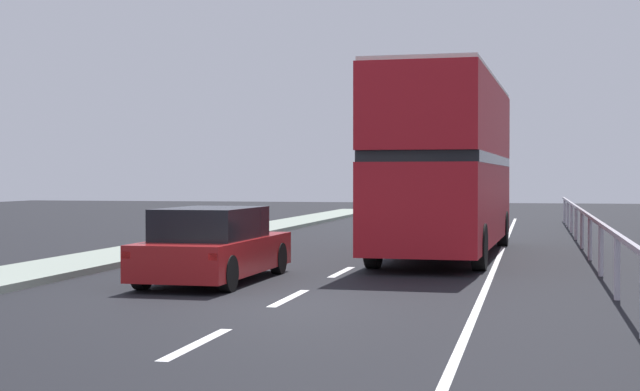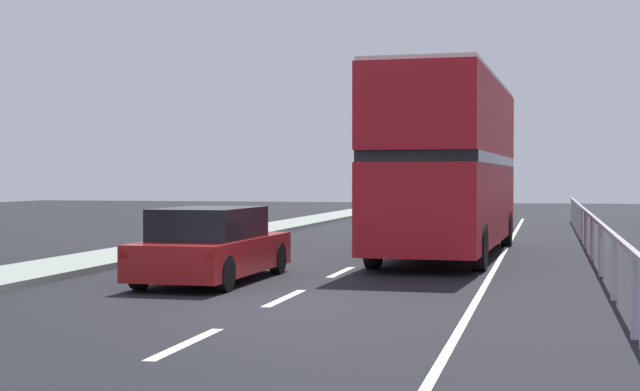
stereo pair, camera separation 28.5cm
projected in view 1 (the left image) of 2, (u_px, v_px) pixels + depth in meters
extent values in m
cube|color=black|center=(282.00, 305.00, 15.38)|extent=(75.23, 120.00, 0.10)
cube|color=silver|center=(197.00, 344.00, 11.49)|extent=(0.16, 2.27, 0.01)
cube|color=silver|center=(289.00, 298.00, 15.82)|extent=(0.16, 2.27, 0.01)
cube|color=silver|center=(342.00, 272.00, 20.16)|extent=(0.16, 2.27, 0.01)
cube|color=silver|center=(376.00, 255.00, 24.50)|extent=(0.16, 2.27, 0.01)
cube|color=silver|center=(399.00, 243.00, 28.83)|extent=(0.16, 2.27, 0.01)
cube|color=silver|center=(417.00, 235.00, 33.17)|extent=(0.16, 2.27, 0.01)
cube|color=silver|center=(430.00, 228.00, 37.51)|extent=(0.16, 2.27, 0.01)
cube|color=silver|center=(441.00, 223.00, 41.84)|extent=(0.16, 2.27, 0.01)
cube|color=silver|center=(498.00, 258.00, 23.50)|extent=(0.12, 46.00, 0.01)
cube|color=#B2AAB7|center=(590.00, 217.00, 23.02)|extent=(0.08, 42.00, 0.08)
cylinder|color=#B2AAB7|center=(617.00, 268.00, 15.57)|extent=(0.10, 0.10, 1.04)
cylinder|color=#B2AAB7|center=(601.00, 250.00, 19.30)|extent=(0.10, 0.10, 1.04)
cylinder|color=#B2AAB7|center=(590.00, 238.00, 23.03)|extent=(0.10, 0.10, 1.04)
cylinder|color=#B2AAB7|center=(582.00, 230.00, 26.76)|extent=(0.10, 0.10, 1.04)
cylinder|color=#B2AAB7|center=(576.00, 223.00, 30.49)|extent=(0.10, 0.10, 1.04)
cylinder|color=#B2AAB7|center=(571.00, 218.00, 34.21)|extent=(0.10, 0.10, 1.04)
cylinder|color=#B2AAB7|center=(568.00, 214.00, 37.94)|extent=(0.10, 0.10, 1.04)
cylinder|color=#B2AAB7|center=(565.00, 211.00, 41.67)|extent=(0.10, 0.10, 1.04)
cube|color=#AB151F|center=(447.00, 203.00, 24.26)|extent=(2.84, 10.58, 1.94)
cube|color=black|center=(447.00, 160.00, 24.24)|extent=(2.85, 10.17, 0.24)
cube|color=#AB151F|center=(447.00, 119.00, 24.22)|extent=(2.84, 10.58, 1.79)
cube|color=silver|center=(447.00, 82.00, 24.20)|extent=(2.79, 10.37, 0.10)
cube|color=black|center=(468.00, 196.00, 29.33)|extent=(2.24, 0.12, 1.36)
cube|color=yellow|center=(468.00, 115.00, 29.28)|extent=(1.49, 0.09, 0.28)
cylinder|color=black|center=(423.00, 228.00, 28.29)|extent=(0.31, 1.01, 1.00)
cylinder|color=black|center=(503.00, 229.00, 27.72)|extent=(0.31, 1.01, 1.00)
cylinder|color=black|center=(373.00, 245.00, 21.02)|extent=(0.31, 1.01, 1.00)
cylinder|color=black|center=(480.00, 247.00, 20.45)|extent=(0.31, 1.01, 1.00)
cube|color=maroon|center=(215.00, 255.00, 18.38)|extent=(1.82, 4.62, 0.65)
cube|color=black|center=(211.00, 223.00, 18.14)|extent=(1.58, 2.55, 0.58)
cube|color=red|center=(127.00, 255.00, 16.34)|extent=(0.16, 0.06, 0.12)
cube|color=red|center=(213.00, 257.00, 15.99)|extent=(0.16, 0.06, 0.12)
cylinder|color=black|center=(205.00, 257.00, 20.12)|extent=(0.21, 0.64, 0.64)
cylinder|color=black|center=(278.00, 258.00, 19.75)|extent=(0.21, 0.64, 0.64)
cylinder|color=black|center=(142.00, 272.00, 17.01)|extent=(0.21, 0.64, 0.64)
cylinder|color=black|center=(228.00, 274.00, 16.64)|extent=(0.21, 0.64, 0.64)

